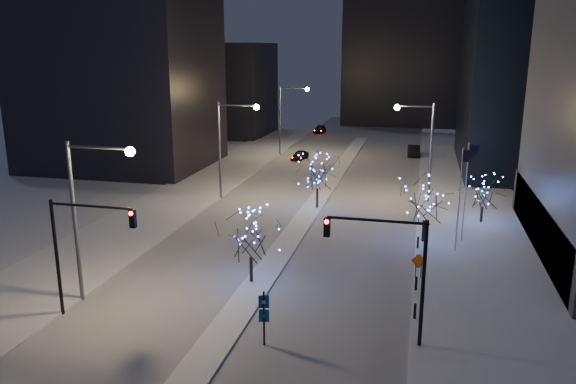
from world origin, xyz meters
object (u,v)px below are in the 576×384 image
(car_far, at_px, (320,129))
(holiday_tree_median_far, at_px, (317,173))
(street_lamp_w_far, at_px, (287,110))
(car_near, at_px, (300,155))
(construction_sign, at_px, (419,263))
(holiday_tree_plaza_near, at_px, (425,201))
(street_lamp_w_mid, at_px, (229,137))
(holiday_tree_median_near, at_px, (251,236))
(street_lamp_east, at_px, (422,140))
(holiday_tree_plaza_far, at_px, (483,194))
(street_lamp_w_near, at_px, (89,200))
(wayfinding_sign, at_px, (264,313))
(traffic_signal_east, at_px, (393,260))
(traffic_signal_west, at_px, (79,240))
(car_mid, at_px, (414,150))

(car_far, height_order, holiday_tree_median_far, holiday_tree_median_far)
(street_lamp_w_far, xyz_separation_m, holiday_tree_median_far, (9.44, -26.69, -2.93))
(street_lamp_w_far, relative_size, car_near, 2.57)
(holiday_tree_median_far, relative_size, construction_sign, 3.04)
(car_near, relative_size, holiday_tree_plaza_near, 0.68)
(street_lamp_w_mid, bearing_deg, holiday_tree_median_near, -67.25)
(street_lamp_w_mid, bearing_deg, car_far, 89.18)
(street_lamp_east, height_order, construction_sign, street_lamp_east)
(car_near, bearing_deg, holiday_tree_plaza_far, -38.88)
(street_lamp_w_near, relative_size, holiday_tree_plaza_near, 1.75)
(holiday_tree_plaza_far, bearing_deg, wayfinding_sign, -117.69)
(street_lamp_east, bearing_deg, car_far, 112.24)
(traffic_signal_east, distance_m, car_far, 75.95)
(traffic_signal_west, relative_size, car_near, 1.80)
(car_mid, height_order, holiday_tree_plaza_near, holiday_tree_plaza_near)
(street_lamp_w_near, distance_m, street_lamp_w_far, 50.00)
(holiday_tree_median_far, distance_m, construction_sign, 18.26)
(holiday_tree_median_near, distance_m, holiday_tree_plaza_far, 23.71)
(street_lamp_w_near, xyz_separation_m, car_near, (2.55, 46.99, -5.84))
(street_lamp_w_mid, xyz_separation_m, car_near, (2.55, 21.99, -5.84))
(holiday_tree_plaza_near, bearing_deg, car_mid, 92.35)
(street_lamp_w_mid, distance_m, traffic_signal_east, 31.60)
(traffic_signal_east, xyz_separation_m, car_near, (-15.33, 47.99, -4.10))
(street_lamp_w_far, distance_m, holiday_tree_median_far, 28.46)
(street_lamp_east, height_order, holiday_tree_plaza_near, street_lamp_east)
(traffic_signal_west, distance_m, holiday_tree_plaza_near, 26.02)
(holiday_tree_plaza_near, bearing_deg, traffic_signal_east, -95.57)
(traffic_signal_west, xyz_separation_m, car_near, (2.05, 48.99, -4.10))
(car_far, height_order, holiday_tree_plaza_near, holiday_tree_plaza_near)
(street_lamp_w_mid, xyz_separation_m, traffic_signal_west, (0.50, -27.00, -1.74))
(traffic_signal_west, bearing_deg, car_far, 89.86)
(car_near, height_order, holiday_tree_median_near, holiday_tree_median_near)
(street_lamp_w_near, relative_size, holiday_tree_plaza_far, 2.44)
(traffic_signal_west, bearing_deg, construction_sign, 28.30)
(street_lamp_w_far, xyz_separation_m, car_mid, (17.94, 4.02, -5.70))
(holiday_tree_median_far, xyz_separation_m, holiday_tree_plaza_far, (15.11, -1.04, -0.82))
(street_lamp_east, bearing_deg, street_lamp_w_far, 130.85)
(street_lamp_w_near, distance_m, street_lamp_w_mid, 25.00)
(car_mid, xyz_separation_m, construction_sign, (1.30, -45.93, 0.38))
(traffic_signal_east, bearing_deg, holiday_tree_plaza_far, 74.01)
(street_lamp_w_mid, height_order, car_near, street_lamp_w_mid)
(street_lamp_east, relative_size, wayfinding_sign, 3.26)
(car_far, distance_m, wayfinding_sign, 76.29)
(street_lamp_w_mid, relative_size, holiday_tree_plaza_far, 2.44)
(car_far, relative_size, holiday_tree_median_far, 0.85)
(street_lamp_w_far, relative_size, car_mid, 2.05)
(traffic_signal_west, bearing_deg, street_lamp_w_near, 103.96)
(traffic_signal_west, xyz_separation_m, holiday_tree_median_near, (7.94, 6.88, -1.46))
(car_mid, height_order, wayfinding_sign, wayfinding_sign)
(street_lamp_w_mid, distance_m, holiday_tree_median_far, 10.03)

